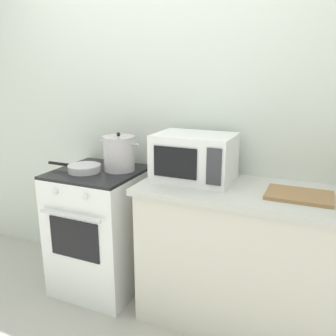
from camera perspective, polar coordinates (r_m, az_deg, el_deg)
The scene contains 8 objects.
back_wall at distance 2.56m, azimuth 5.42°, elevation 7.17°, with size 4.40×0.10×2.50m, color silver.
lower_cabinet_right at distance 2.37m, azimuth 16.39°, elevation -14.90°, with size 1.64×0.56×0.88m, color beige.
countertop_right at distance 2.18m, azimuth 17.29°, elevation -4.37°, with size 1.70×0.60×0.04m, color beige.
stove at distance 2.75m, azimuth -10.72°, elevation -9.67°, with size 0.60×0.64×0.92m.
stock_pot at distance 2.55m, azimuth -7.81°, elevation 2.35°, with size 0.31×0.23×0.27m.
frying_pan at distance 2.58m, azimuth -13.35°, elevation -0.03°, with size 0.43×0.23×0.05m.
microwave at distance 2.31m, azimuth 4.25°, elevation 1.74°, with size 0.50×0.37×0.30m.
cutting_board at distance 2.15m, azimuth 20.22°, elevation -4.11°, with size 0.36×0.26×0.02m, color #997047.
Camera 1 is at (1.10, -1.43, 1.61)m, focal length 38.16 mm.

